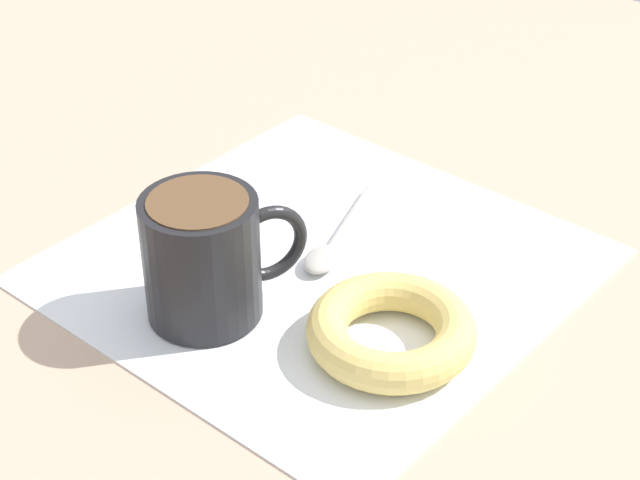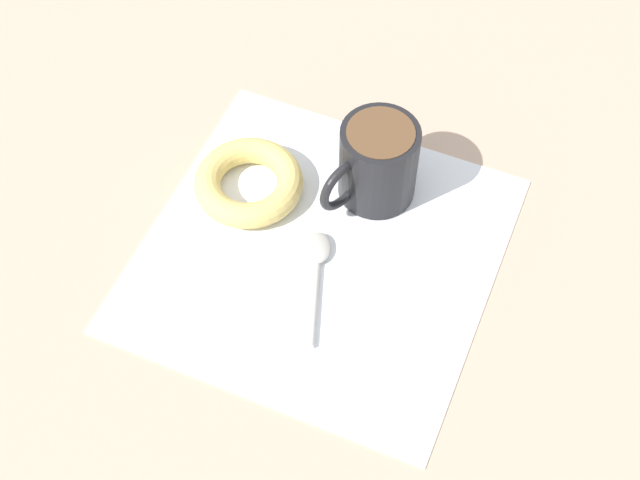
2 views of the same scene
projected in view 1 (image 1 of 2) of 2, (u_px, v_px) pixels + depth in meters
The scene contains 5 objects.
ground_plane at pixel (305, 257), 79.54cm from camera, with size 120.00×120.00×2.00cm, color tan.
napkin at pixel (320, 265), 76.75cm from camera, with size 32.98×32.98×0.30cm, color white.
coffee_cup at pixel (210, 258), 69.37cm from camera, with size 10.66×7.75×8.76cm.
donut at pixel (391, 330), 68.25cm from camera, with size 10.99×10.99×2.65cm, color #E5C66B.
spoon at pixel (329, 248), 77.54cm from camera, with size 12.26×5.26×0.90cm.
Camera 1 is at (-49.78, -41.80, 44.87)cm, focal length 60.00 mm.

